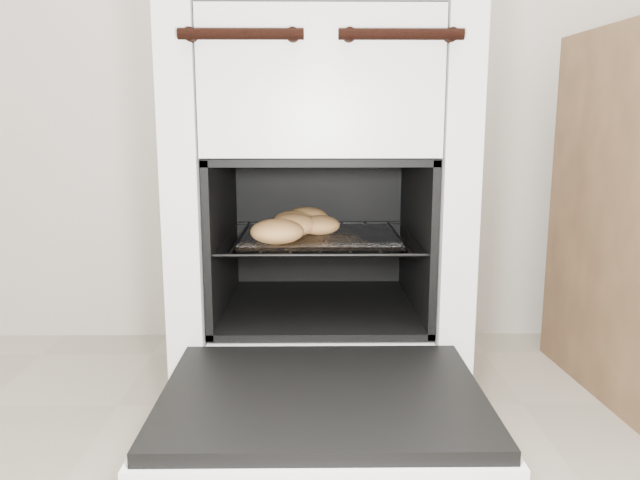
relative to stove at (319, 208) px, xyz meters
The scene contains 5 objects.
stove is the anchor object (origin of this frame).
oven_door 0.60m from the stove, 90.00° to the right, with size 0.57×0.44×0.04m.
oven_rack 0.09m from the stove, 90.00° to the right, with size 0.46×0.44×0.01m.
foil_sheet 0.11m from the stove, 90.00° to the right, with size 0.36×0.32×0.01m, color white.
baked_rolls 0.11m from the stove, 119.77° to the right, with size 0.24×0.36×0.05m.
Camera 1 is at (-0.18, -0.40, 0.68)m, focal length 35.00 mm.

